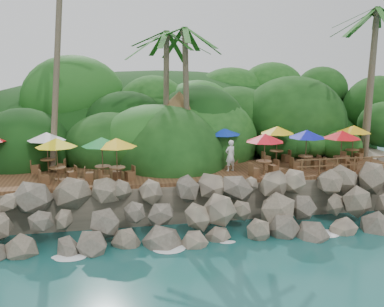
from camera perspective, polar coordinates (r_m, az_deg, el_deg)
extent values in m
plane|color=#19514F|center=(21.45, 3.11, -12.02)|extent=(140.00, 140.00, 0.00)
cube|color=gray|center=(36.22, -3.00, -0.67)|extent=(32.00, 25.20, 2.10)
ellipsoid|color=#143811|center=(43.72, -4.36, -0.06)|extent=(44.80, 28.00, 15.40)
cube|color=brown|center=(26.33, 0.00, -2.56)|extent=(26.00, 5.00, 0.20)
ellipsoid|color=white|center=(21.55, -21.63, -12.62)|extent=(1.20, 0.80, 0.06)
ellipsoid|color=white|center=(21.18, -13.45, -12.54)|extent=(1.20, 0.80, 0.06)
ellipsoid|color=white|center=(21.23, -5.15, -12.21)|extent=(1.20, 0.80, 0.06)
ellipsoid|color=white|center=(21.70, 2.92, -11.64)|extent=(1.20, 0.80, 0.06)
ellipsoid|color=white|center=(22.57, 10.47, -10.91)|extent=(1.20, 0.80, 0.06)
ellipsoid|color=white|center=(23.78, 17.33, -10.08)|extent=(1.20, 0.80, 0.06)
ellipsoid|color=white|center=(25.29, 23.41, -9.22)|extent=(1.20, 0.80, 0.06)
cylinder|color=brown|center=(28.09, -17.16, 11.80)|extent=(1.46, 3.08, 13.18)
cylinder|color=brown|center=(28.94, -3.39, 7.21)|extent=(0.58, 0.76, 8.35)
ellipsoid|color=#23601E|center=(28.96, -3.48, 15.47)|extent=(6.00, 6.00, 2.40)
cylinder|color=brown|center=(28.13, -0.75, 7.27)|extent=(0.74, 0.98, 8.50)
ellipsoid|color=#23601E|center=(28.17, -0.77, 15.92)|extent=(6.00, 6.00, 2.40)
cylinder|color=brown|center=(32.51, 22.29, 8.23)|extent=(1.11, 1.36, 9.90)
ellipsoid|color=#23601E|center=(32.71, 22.95, 16.93)|extent=(6.00, 6.00, 2.40)
cylinder|color=brown|center=(32.71, 22.11, 8.32)|extent=(0.54, 1.06, 9.99)
ellipsoid|color=#23601E|center=(32.93, 22.76, 17.01)|extent=(6.00, 6.00, 2.40)
cylinder|color=brown|center=(28.07, -4.00, 0.97)|extent=(0.16, 0.16, 2.40)
cylinder|color=brown|center=(28.53, 1.59, 1.16)|extent=(0.16, 0.16, 2.40)
cylinder|color=brown|center=(30.81, -4.64, 1.87)|extent=(0.16, 0.16, 2.40)
cylinder|color=brown|center=(31.24, 0.48, 2.03)|extent=(0.16, 0.16, 2.40)
cone|color=brown|center=(29.34, -1.67, 5.96)|extent=(4.88, 4.88, 2.20)
cylinder|color=brown|center=(24.64, -11.51, -2.56)|extent=(0.09, 0.09, 0.79)
cylinder|color=brown|center=(24.55, -11.54, -1.65)|extent=(0.89, 0.89, 0.05)
cylinder|color=brown|center=(24.47, -11.58, -0.80)|extent=(0.05, 0.05, 2.34)
cone|color=#0D7C2B|center=(24.29, -11.67, 1.53)|extent=(2.23, 2.23, 0.48)
cube|color=brown|center=(24.70, -13.22, -2.96)|extent=(0.45, 0.45, 0.49)
cube|color=brown|center=(24.67, -9.76, -2.84)|extent=(0.45, 0.45, 0.49)
cylinder|color=brown|center=(27.81, 14.53, -1.15)|extent=(0.09, 0.09, 0.79)
cylinder|color=brown|center=(27.73, 14.57, -0.33)|extent=(0.89, 0.89, 0.05)
cylinder|color=brown|center=(27.66, 14.61, 0.42)|extent=(0.05, 0.05, 2.34)
cone|color=#0C13A7|center=(27.50, 14.71, 2.49)|extent=(2.23, 2.23, 0.48)
cube|color=brown|center=(27.45, 13.20, -1.56)|extent=(0.50, 0.50, 0.49)
cube|color=brown|center=(28.24, 15.79, -1.34)|extent=(0.50, 0.50, 0.49)
cube|color=brown|center=(28.14, -23.45, -1.88)|extent=(0.53, 0.53, 0.49)
cylinder|color=brown|center=(28.16, 18.73, -1.23)|extent=(0.09, 0.09, 0.79)
cylinder|color=brown|center=(28.08, 18.78, -0.43)|extent=(0.89, 0.89, 0.05)
cylinder|color=brown|center=(28.01, 18.83, 0.32)|extent=(0.05, 0.05, 2.34)
cone|color=red|center=(27.85, 18.95, 2.36)|extent=(2.23, 2.23, 0.48)
cube|color=brown|center=(27.92, 17.30, -1.56)|extent=(0.50, 0.50, 0.49)
cube|color=brown|center=(28.48, 20.10, -1.50)|extent=(0.50, 0.50, 0.49)
cylinder|color=brown|center=(27.34, -18.18, -1.55)|extent=(0.09, 0.09, 0.79)
cylinder|color=brown|center=(27.26, -18.23, -0.73)|extent=(0.89, 0.89, 0.05)
cylinder|color=brown|center=(27.19, -18.28, 0.04)|extent=(0.05, 0.05, 2.34)
cone|color=silver|center=(27.02, -18.41, 2.14)|extent=(2.23, 2.23, 0.48)
cube|color=brown|center=(27.57, -19.66, -1.86)|extent=(0.50, 0.50, 0.49)
cube|color=brown|center=(27.19, -16.65, -1.85)|extent=(0.50, 0.50, 0.49)
cylinder|color=brown|center=(29.17, 10.92, -0.43)|extent=(0.09, 0.09, 0.79)
cylinder|color=brown|center=(29.09, 10.95, 0.35)|extent=(0.89, 0.89, 0.05)
cylinder|color=brown|center=(29.03, 10.97, 1.07)|extent=(0.05, 0.05, 2.34)
cone|color=gold|center=(28.87, 11.05, 3.04)|extent=(2.23, 2.23, 0.48)
cube|color=brown|center=(28.82, 9.65, -0.83)|extent=(0.52, 0.52, 0.49)
cube|color=brown|center=(29.59, 12.14, -0.61)|extent=(0.52, 0.52, 0.49)
cylinder|color=brown|center=(28.26, 4.03, -0.62)|extent=(0.09, 0.09, 0.79)
cylinder|color=brown|center=(28.18, 4.05, 0.18)|extent=(0.89, 0.89, 0.05)
cylinder|color=brown|center=(28.11, 4.06, 0.93)|extent=(0.05, 0.05, 2.34)
cone|color=#0D2EB0|center=(27.95, 4.08, 2.96)|extent=(2.23, 2.23, 0.48)
cube|color=brown|center=(28.02, 2.62, -1.02)|extent=(0.50, 0.50, 0.49)
cube|color=brown|center=(28.58, 5.41, -0.82)|extent=(0.50, 0.50, 0.49)
cylinder|color=brown|center=(24.21, -9.69, -2.74)|extent=(0.09, 0.09, 0.79)
cylinder|color=brown|center=(24.12, -9.72, -1.81)|extent=(0.89, 0.89, 0.05)
cylinder|color=brown|center=(24.04, -9.75, -0.94)|extent=(0.05, 0.05, 2.34)
cone|color=yellow|center=(23.86, -9.83, 1.43)|extent=(2.23, 2.23, 0.48)
cube|color=brown|center=(23.97, -11.31, -3.30)|extent=(0.58, 0.58, 0.49)
cube|color=brown|center=(24.54, -8.09, -2.86)|extent=(0.58, 0.58, 0.49)
cylinder|color=brown|center=(24.92, -17.03, -2.68)|extent=(0.09, 0.09, 0.79)
cylinder|color=brown|center=(24.83, -17.08, -1.77)|extent=(0.89, 0.89, 0.05)
cylinder|color=brown|center=(24.76, -17.13, -0.93)|extent=(0.05, 0.05, 2.34)
cone|color=yellow|center=(24.58, -17.26, 1.37)|extent=(2.23, 2.23, 0.48)
cube|color=brown|center=(24.79, -18.67, -3.20)|extent=(0.58, 0.58, 0.49)
cube|color=brown|center=(25.15, -15.37, -2.81)|extent=(0.58, 0.58, 0.49)
cylinder|color=brown|center=(25.80, 9.35, -1.87)|extent=(0.09, 0.09, 0.79)
cylinder|color=brown|center=(25.72, 9.37, -0.99)|extent=(0.89, 0.89, 0.05)
cylinder|color=brown|center=(25.64, 9.40, -0.18)|extent=(0.05, 0.05, 2.34)
cone|color=red|center=(25.47, 9.47, 2.05)|extent=(2.23, 2.23, 0.48)
cube|color=brown|center=(25.36, 8.07, -2.41)|extent=(0.58, 0.58, 0.49)
cube|color=brown|center=(26.33, 10.55, -1.99)|extent=(0.58, 0.58, 0.49)
cylinder|color=brown|center=(30.91, 20.10, -0.27)|extent=(0.09, 0.09, 0.79)
cylinder|color=brown|center=(30.84, 20.15, 0.47)|extent=(0.89, 0.89, 0.05)
cylinder|color=brown|center=(30.78, 20.20, 1.15)|extent=(0.05, 0.05, 2.34)
cone|color=gold|center=(30.63, 20.32, 3.01)|extent=(2.23, 2.23, 0.48)
cube|color=brown|center=(30.34, 19.29, -0.70)|extent=(0.59, 0.59, 0.49)
cube|color=brown|center=(31.55, 20.85, -0.37)|extent=(0.59, 0.59, 0.49)
cylinder|color=brown|center=(25.82, 14.08, -1.81)|extent=(0.10, 0.10, 1.00)
cylinder|color=brown|center=(26.30, 16.25, -1.69)|extent=(0.10, 0.10, 1.00)
cylinder|color=brown|center=(26.82, 18.35, -1.57)|extent=(0.10, 0.10, 1.00)
cylinder|color=brown|center=(27.37, 20.36, -1.46)|extent=(0.10, 0.10, 1.00)
cylinder|color=brown|center=(27.95, 22.29, -1.34)|extent=(0.10, 0.10, 1.00)
cube|color=brown|center=(27.28, 20.42, -0.53)|extent=(7.20, 0.06, 0.06)
cube|color=brown|center=(27.36, 20.37, -1.35)|extent=(7.20, 0.06, 0.06)
imported|color=white|center=(26.37, 5.01, -0.27)|extent=(0.80, 0.66, 1.88)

